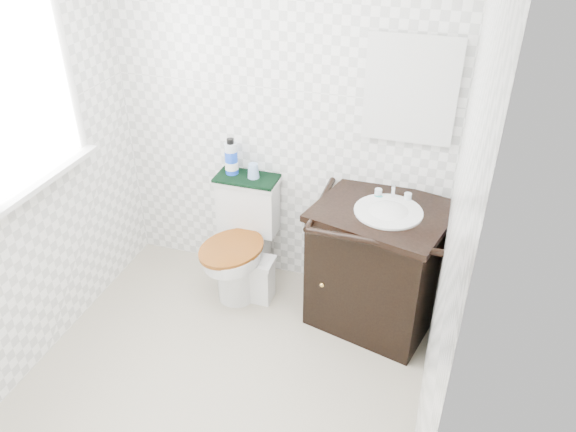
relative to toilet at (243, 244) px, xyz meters
The scene contains 13 objects.
floor 1.05m from the toilet, 78.68° to the right, with size 2.40×2.40×0.00m, color beige.
wall_back 0.91m from the toilet, 49.97° to the left, with size 2.40×2.40×0.00m, color white.
wall_front 2.34m from the toilet, 84.89° to the right, with size 2.40×2.40×0.00m, color white.
wall_right 1.83m from the toilet, 36.83° to the right, with size 2.40×2.40×0.00m, color white.
window 1.66m from the toilet, 140.62° to the right, with size 0.02×0.70×0.90m, color white.
mirror 1.49m from the toilet, 11.91° to the left, with size 0.50×0.02×0.60m, color silver.
toilet is the anchor object (origin of this frame).
vanity 0.94m from the toilet, ahead, with size 0.89×0.81×0.92m.
trash_bin 0.26m from the toilet, 38.39° to the right, with size 0.22×0.18×0.32m.
towel 0.46m from the toilet, 90.00° to the left, with size 0.41×0.22×0.02m, color black.
mouthwash_bottle 0.59m from the toilet, 127.77° to the left, with size 0.09×0.09×0.25m.
cup 0.52m from the toilet, 70.39° to the left, with size 0.08×0.08×0.10m, color #84A8D9.
soap_bar 1.00m from the toilet, ahead, with size 0.07×0.04×0.02m, color #1A7E7E.
Camera 1 is at (1.04, -1.93, 2.50)m, focal length 35.00 mm.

